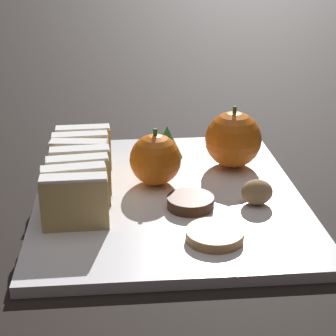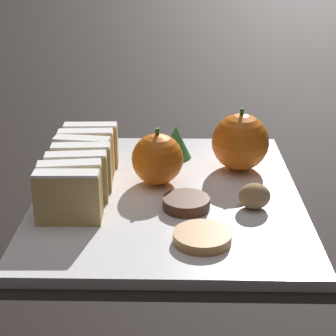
# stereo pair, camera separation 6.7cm
# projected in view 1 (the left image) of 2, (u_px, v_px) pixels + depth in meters

# --- Properties ---
(ground_plane) EXTENTS (6.00, 6.00, 0.00)m
(ground_plane) POSITION_uv_depth(u_px,v_px,m) (168.00, 200.00, 0.68)
(ground_plane) COLOR black
(serving_platter) EXTENTS (0.31, 0.38, 0.01)m
(serving_platter) POSITION_uv_depth(u_px,v_px,m) (168.00, 195.00, 0.68)
(serving_platter) COLOR white
(serving_platter) RESTS_ON ground_plane
(stollen_slice_front) EXTENTS (0.07, 0.02, 0.06)m
(stollen_slice_front) POSITION_uv_depth(u_px,v_px,m) (75.00, 202.00, 0.58)
(stollen_slice_front) COLOR tan
(stollen_slice_front) RESTS_ON serving_platter
(stollen_slice_second) EXTENTS (0.07, 0.03, 0.06)m
(stollen_slice_second) POSITION_uv_depth(u_px,v_px,m) (75.00, 192.00, 0.61)
(stollen_slice_second) COLOR tan
(stollen_slice_second) RESTS_ON serving_platter
(stollen_slice_third) EXTENTS (0.07, 0.03, 0.06)m
(stollen_slice_third) POSITION_uv_depth(u_px,v_px,m) (78.00, 181.00, 0.63)
(stollen_slice_third) COLOR tan
(stollen_slice_third) RESTS_ON serving_platter
(stollen_slice_fourth) EXTENTS (0.07, 0.02, 0.06)m
(stollen_slice_fourth) POSITION_uv_depth(u_px,v_px,m) (81.00, 172.00, 0.66)
(stollen_slice_fourth) COLOR tan
(stollen_slice_fourth) RESTS_ON serving_platter
(stollen_slice_fifth) EXTENTS (0.07, 0.03, 0.06)m
(stollen_slice_fifth) POSITION_uv_depth(u_px,v_px,m) (80.00, 164.00, 0.68)
(stollen_slice_fifth) COLOR tan
(stollen_slice_fifth) RESTS_ON serving_platter
(stollen_slice_sixth) EXTENTS (0.07, 0.02, 0.06)m
(stollen_slice_sixth) POSITION_uv_depth(u_px,v_px,m) (81.00, 156.00, 0.70)
(stollen_slice_sixth) COLOR tan
(stollen_slice_sixth) RESTS_ON serving_platter
(stollen_slice_back) EXTENTS (0.07, 0.02, 0.06)m
(stollen_slice_back) POSITION_uv_depth(u_px,v_px,m) (84.00, 148.00, 0.73)
(stollen_slice_back) COLOR tan
(stollen_slice_back) RESTS_ON serving_platter
(orange_near) EXTENTS (0.06, 0.06, 0.07)m
(orange_near) POSITION_uv_depth(u_px,v_px,m) (155.00, 160.00, 0.69)
(orange_near) COLOR orange
(orange_near) RESTS_ON serving_platter
(orange_far) EXTENTS (0.07, 0.07, 0.08)m
(orange_far) POSITION_uv_depth(u_px,v_px,m) (233.00, 139.00, 0.74)
(orange_far) COLOR orange
(orange_far) RESTS_ON serving_platter
(walnut) EXTENTS (0.04, 0.03, 0.03)m
(walnut) POSITION_uv_depth(u_px,v_px,m) (257.00, 192.00, 0.64)
(walnut) COLOR #9E7A51
(walnut) RESTS_ON serving_platter
(chocolate_cookie) EXTENTS (0.05, 0.05, 0.01)m
(chocolate_cookie) POSITION_uv_depth(u_px,v_px,m) (190.00, 202.00, 0.63)
(chocolate_cookie) COLOR #472819
(chocolate_cookie) RESTS_ON serving_platter
(gingerbread_cookie) EXTENTS (0.06, 0.06, 0.01)m
(gingerbread_cookie) POSITION_uv_depth(u_px,v_px,m) (215.00, 235.00, 0.57)
(gingerbread_cookie) COLOR #B27F47
(gingerbread_cookie) RESTS_ON serving_platter
(evergreen_sprig) EXTENTS (0.04, 0.04, 0.05)m
(evergreen_sprig) POSITION_uv_depth(u_px,v_px,m) (167.00, 142.00, 0.77)
(evergreen_sprig) COLOR #2D7538
(evergreen_sprig) RESTS_ON serving_platter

